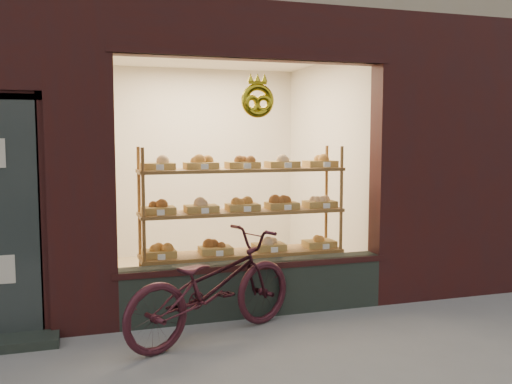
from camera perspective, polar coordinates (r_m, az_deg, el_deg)
name	(u,v)px	position (r m, az deg, el deg)	size (l,w,h in m)	color
display_shelf	(243,222)	(6.13, -1.35, -3.06)	(2.20, 0.45, 1.70)	brown
bicycle	(212,286)	(5.17, -4.39, -9.34)	(0.63, 1.81, 0.95)	#35121A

